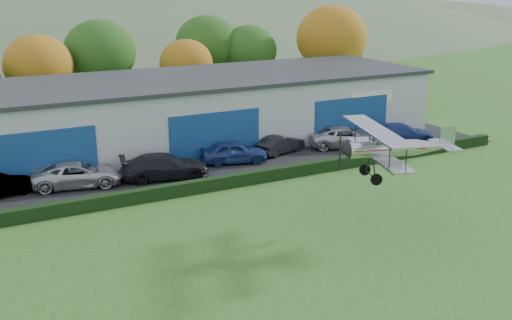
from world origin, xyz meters
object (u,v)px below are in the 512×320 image
car_6 (345,137)px  biplane (392,147)px  car_3 (165,166)px  car_7 (402,133)px  car_2 (78,174)px  hangar (184,110)px  car_4 (234,152)px  car_5 (280,144)px

car_6 → biplane: biplane is taller
car_3 → biplane: bearing=-136.5°
car_3 → car_7: size_ratio=1.07×
car_2 → car_7: bearing=-81.0°
hangar → car_4: bearing=-82.9°
car_5 → car_4: bearing=80.6°
hangar → car_2: bearing=-144.4°
car_3 → biplane: size_ratio=0.79×
car_3 → car_5: bearing=-68.4°
car_4 → car_2: bearing=105.6°
hangar → car_5: 8.50m
car_3 → biplane: (8.04, -12.85, 3.39)m
hangar → biplane: (3.37, -21.10, 1.61)m
car_2 → hangar: bearing=-42.8°
hangar → car_6: hangar is taller
car_2 → car_4: 10.95m
hangar → car_6: bearing=-34.9°
car_2 → car_3: 5.49m
hangar → biplane: bearing=-80.9°
car_5 → car_2: bearing=74.1°
car_7 → car_4: bearing=107.7°
car_7 → hangar: bearing=83.7°
hangar → car_6: size_ratio=7.09×
car_2 → car_5: bearing=-75.7°
hangar → car_5: (5.13, -6.50, -1.92)m
car_4 → car_6: car_4 is taller
car_6 → car_7: car_6 is taller
hangar → car_7: hangar is taller
car_3 → car_7: bearing=-78.8°
car_2 → car_6: bearing=-78.7°
car_5 → car_6: bearing=-117.3°
car_4 → hangar: bearing=22.6°
car_3 → car_2: bearing=90.5°
car_6 → biplane: 15.89m
biplane → car_3: bearing=139.7°
car_7 → car_2: bearing=109.7°
car_3 → car_5: size_ratio=1.37×
car_5 → biplane: (-1.76, -14.60, 3.53)m
car_2 → biplane: biplane is taller
car_6 → car_7: 4.92m
hangar → car_3: size_ratio=7.07×
hangar → biplane: size_ratio=5.60×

